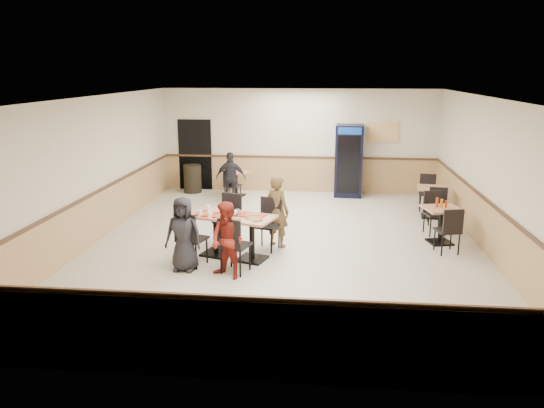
# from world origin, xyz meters

# --- Properties ---
(ground) EXTENTS (10.00, 10.00, 0.00)m
(ground) POSITION_xyz_m (0.00, 0.00, 0.00)
(ground) COLOR beige
(ground) RESTS_ON ground
(room_shell) EXTENTS (10.00, 10.00, 10.00)m
(room_shell) POSITION_xyz_m (1.78, 2.55, 0.58)
(room_shell) COLOR silver
(room_shell) RESTS_ON ground
(main_table) EXTENTS (1.73, 1.22, 0.84)m
(main_table) POSITION_xyz_m (-0.93, -0.86, 0.56)
(main_table) COLOR black
(main_table) RESTS_ON ground
(main_chairs) EXTENTS (1.88, 2.17, 1.06)m
(main_chairs) POSITION_xyz_m (-0.98, -0.84, 0.53)
(main_chairs) COLOR black
(main_chairs) RESTS_ON ground
(diner_woman_left) EXTENTS (0.69, 0.48, 1.35)m
(diner_woman_left) POSITION_xyz_m (-1.70, -1.60, 0.68)
(diner_woman_left) COLOR black
(diner_woman_left) RESTS_ON ground
(diner_woman_right) EXTENTS (0.82, 0.77, 1.35)m
(diner_woman_right) POSITION_xyz_m (-0.85, -1.88, 0.67)
(diner_woman_right) COLOR maroon
(diner_woman_right) RESTS_ON ground
(diner_man_opposite) EXTENTS (0.64, 0.58, 1.48)m
(diner_man_opposite) POSITION_xyz_m (-0.16, -0.11, 0.74)
(diner_man_opposite) COLOR brown
(diner_man_opposite) RESTS_ON ground
(lone_diner) EXTENTS (0.82, 0.34, 1.39)m
(lone_diner) POSITION_xyz_m (-1.74, 3.39, 0.69)
(lone_diner) COLOR black
(lone_diner) RESTS_ON ground
(tabletop_clutter) EXTENTS (1.42, 0.77, 0.12)m
(tabletop_clutter) POSITION_xyz_m (-1.00, -0.88, 0.87)
(tabletop_clutter) COLOR red
(tabletop_clutter) RESTS_ON main_table
(side_table_near) EXTENTS (0.86, 0.86, 0.76)m
(side_table_near) POSITION_xyz_m (3.21, 0.44, 0.51)
(side_table_near) COLOR black
(side_table_near) RESTS_ON ground
(side_table_near_chair_south) EXTENTS (0.54, 0.54, 0.96)m
(side_table_near_chair_south) POSITION_xyz_m (3.21, -0.17, 0.48)
(side_table_near_chair_south) COLOR black
(side_table_near_chair_south) RESTS_ON ground
(side_table_near_chair_north) EXTENTS (0.54, 0.54, 0.96)m
(side_table_near_chair_north) POSITION_xyz_m (3.21, 1.04, 0.48)
(side_table_near_chair_north) COLOR black
(side_table_near_chair_north) RESTS_ON ground
(side_table_far) EXTENTS (0.79, 0.79, 0.75)m
(side_table_far) POSITION_xyz_m (3.40, 2.46, 0.50)
(side_table_far) COLOR black
(side_table_far) RESTS_ON ground
(side_table_far_chair_south) EXTENTS (0.49, 0.49, 0.95)m
(side_table_far_chair_south) POSITION_xyz_m (3.40, 1.86, 0.48)
(side_table_far_chair_south) COLOR black
(side_table_far_chair_south) RESTS_ON ground
(side_table_far_chair_north) EXTENTS (0.49, 0.49, 0.95)m
(side_table_far_chair_north) POSITION_xyz_m (3.40, 3.07, 0.48)
(side_table_far_chair_north) COLOR black
(side_table_far_chair_north) RESTS_ON ground
(condiment_caddy) EXTENTS (0.23, 0.06, 0.20)m
(condiment_caddy) POSITION_xyz_m (3.18, 0.49, 0.85)
(condiment_caddy) COLOR red
(condiment_caddy) RESTS_ON side_table_near
(back_table) EXTENTS (0.81, 0.81, 0.71)m
(back_table) POSITION_xyz_m (-1.74, 4.20, 0.48)
(back_table) COLOR black
(back_table) RESTS_ON ground
(back_table_chair_lone) EXTENTS (0.51, 0.51, 0.90)m
(back_table_chair_lone) POSITION_xyz_m (-1.74, 3.63, 0.45)
(back_table_chair_lone) COLOR black
(back_table_chair_lone) RESTS_ON ground
(pepsi_cooler) EXTENTS (0.81, 0.82, 2.03)m
(pepsi_cooler) POSITION_xyz_m (1.45, 4.59, 1.01)
(pepsi_cooler) COLOR black
(pepsi_cooler) RESTS_ON ground
(trash_bin) EXTENTS (0.51, 0.51, 0.81)m
(trash_bin) POSITION_xyz_m (-3.09, 4.55, 0.41)
(trash_bin) COLOR black
(trash_bin) RESTS_ON ground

